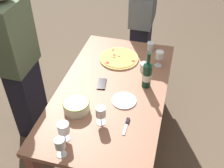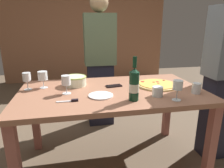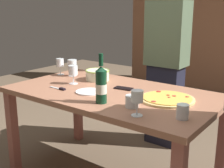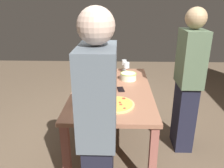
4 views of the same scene
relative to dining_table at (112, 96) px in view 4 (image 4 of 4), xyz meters
The scene contains 16 objects.
ground_plane 0.66m from the dining_table, ahead, with size 8.00×8.00×0.00m, color brown.
dining_table is the anchor object (origin of this frame).
pizza 0.45m from the dining_table, ahead, with size 0.38×0.38×0.02m.
serving_bowl 0.40m from the dining_table, 147.05° to the left, with size 0.21×0.21×0.09m.
wine_bottle 0.37m from the dining_table, 67.13° to the right, with size 0.08×0.08×0.33m.
wine_glass_near_pizza 0.65m from the dining_table, 162.94° to the left, with size 0.08×0.08×0.15m.
wine_glass_by_bottle 0.44m from the dining_table, behind, with size 0.07×0.07×0.15m.
wine_glass_far_left 0.77m from the dining_table, 168.02° to the left, with size 0.07×0.07×0.15m.
wine_glass_far_right 0.58m from the dining_table, 37.42° to the right, with size 0.07×0.07×0.16m.
cup_amber 0.72m from the dining_table, 18.10° to the right, with size 0.07×0.07×0.09m, color white.
cup_ceramic 0.42m from the dining_table, 34.18° to the right, with size 0.09×0.09×0.08m, color white.
side_plate 0.20m from the dining_table, 131.71° to the right, with size 0.20×0.20×0.01m, color white.
cell_phone 0.15m from the dining_table, 70.05° to the left, with size 0.07×0.14×0.01m, color black.
pizza_knife 0.42m from the dining_table, 149.93° to the right, with size 0.16×0.02×0.02m.
person_host 1.12m from the dining_table, ahead, with size 0.42×0.24×1.69m.
person_guest_left 0.88m from the dining_table, 89.06° to the left, with size 0.38×0.24×1.66m.
Camera 4 is at (2.43, 0.08, 1.73)m, focal length 36.11 mm.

